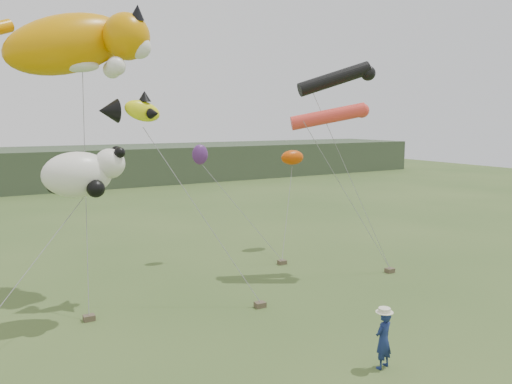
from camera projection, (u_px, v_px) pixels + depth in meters
ground at (321, 343)px, 15.82m from camera, size 120.00×120.00×0.00m
headland at (35, 169)px, 52.20m from camera, size 90.00×13.00×4.00m
festival_attendant at (383, 340)px, 14.14m from camera, size 0.69×0.53×1.70m
sandbag_anchors at (223, 300)px, 19.34m from camera, size 18.13×5.85×0.20m
cat_kite at (81, 43)px, 19.69m from camera, size 6.62×3.53×3.49m
fish_kite at (130, 110)px, 18.75m from camera, size 2.38×1.57×1.30m
tube_kites at (338, 95)px, 22.35m from camera, size 4.22×2.50×3.13m
panda_kite at (83, 173)px, 16.96m from camera, size 2.74×1.77×1.70m
misc_kites at (263, 157)px, 26.34m from camera, size 6.52×0.80×1.24m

